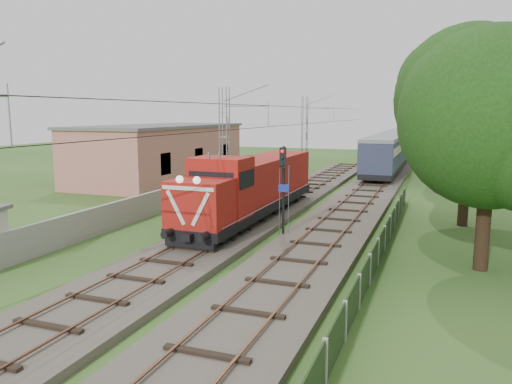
% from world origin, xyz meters
% --- Properties ---
extents(ground, '(140.00, 140.00, 0.00)m').
position_xyz_m(ground, '(0.00, 0.00, 0.00)').
color(ground, '#2B501E').
rests_on(ground, ground).
extents(track_main, '(4.20, 70.00, 0.45)m').
position_xyz_m(track_main, '(0.00, 7.00, 0.18)').
color(track_main, '#6B6054').
rests_on(track_main, ground).
extents(track_side, '(4.20, 80.00, 0.45)m').
position_xyz_m(track_side, '(5.00, 20.00, 0.18)').
color(track_side, '#6B6054').
rests_on(track_side, ground).
extents(catenary, '(3.31, 70.00, 8.00)m').
position_xyz_m(catenary, '(-2.95, 12.00, 4.05)').
color(catenary, gray).
rests_on(catenary, ground).
extents(boundary_wall, '(0.25, 40.00, 1.50)m').
position_xyz_m(boundary_wall, '(-6.50, 12.00, 0.75)').
color(boundary_wall, '#9E9E99').
rests_on(boundary_wall, ground).
extents(station_building, '(8.40, 20.40, 5.22)m').
position_xyz_m(station_building, '(-15.00, 24.00, 2.63)').
color(station_building, tan).
rests_on(station_building, ground).
extents(fence, '(0.12, 32.00, 1.20)m').
position_xyz_m(fence, '(8.00, 3.00, 0.60)').
color(fence, black).
rests_on(fence, ground).
extents(locomotive, '(2.80, 15.99, 4.06)m').
position_xyz_m(locomotive, '(0.00, 9.14, 2.12)').
color(locomotive, black).
rests_on(locomotive, ground).
extents(coach_rake, '(3.00, 66.84, 3.46)m').
position_xyz_m(coach_rake, '(5.00, 58.53, 2.49)').
color(coach_rake, black).
rests_on(coach_rake, ground).
extents(signal_post, '(0.52, 0.41, 4.74)m').
position_xyz_m(signal_post, '(2.97, 5.73, 3.26)').
color(signal_post, black).
rests_on(signal_post, ground).
extents(tree_a, '(7.52, 7.16, 9.75)m').
position_xyz_m(tree_a, '(12.11, 3.90, 6.08)').
color(tree_a, '#352116').
rests_on(tree_a, ground).
extents(tree_b, '(8.64, 8.23, 11.21)m').
position_xyz_m(tree_b, '(11.71, 12.44, 6.99)').
color(tree_b, '#352116').
rests_on(tree_b, ground).
extents(tree_c, '(7.64, 7.28, 9.90)m').
position_xyz_m(tree_c, '(11.76, 34.05, 6.18)').
color(tree_c, '#352116').
rests_on(tree_c, ground).
extents(tree_d, '(6.39, 6.08, 8.28)m').
position_xyz_m(tree_d, '(14.45, 47.64, 5.16)').
color(tree_d, '#352116').
rests_on(tree_d, ground).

